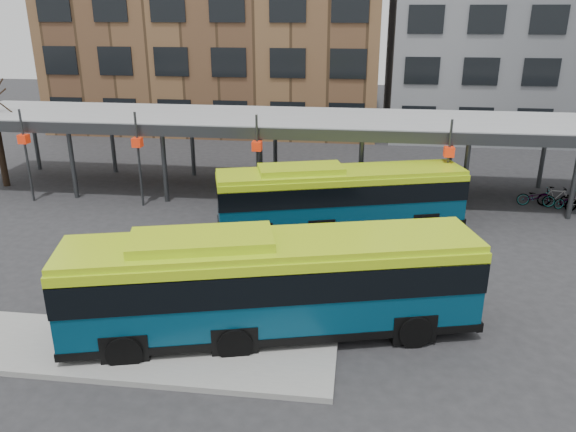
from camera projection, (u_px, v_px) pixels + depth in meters
name	position (u px, v px, depth m)	size (l,w,h in m)	color
ground	(295.00, 312.00, 18.71)	(120.00, 120.00, 0.00)	#28282B
boarding_island	(98.00, 348.00, 16.55)	(14.00, 3.00, 0.18)	gray
canopy	(323.00, 122.00, 29.32)	(40.00, 6.53, 4.80)	#999B9E
building_grey	(551.00, 1.00, 43.04)	(24.00, 14.00, 20.00)	slate
bus_front	(271.00, 282.00, 16.89)	(12.63, 5.69, 3.41)	#073852
bus_rear	(340.00, 196.00, 25.23)	(11.27, 5.36, 3.05)	#073852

